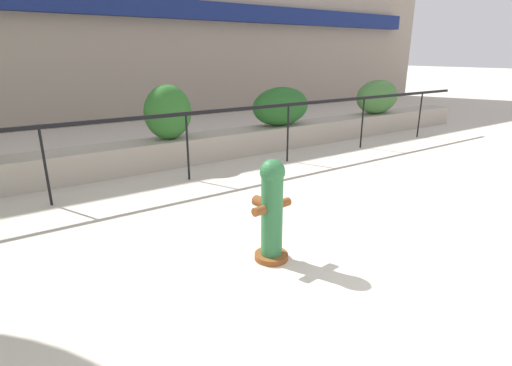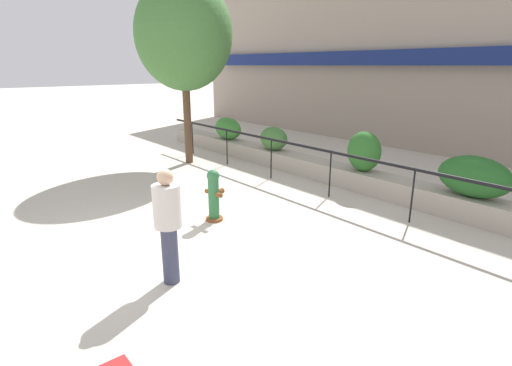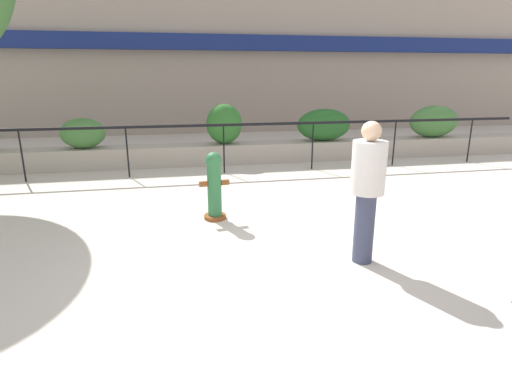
{
  "view_description": "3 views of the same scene",
  "coord_description": "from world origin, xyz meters",
  "px_view_note": "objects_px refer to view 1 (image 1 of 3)",
  "views": [
    {
      "loc": [
        -2.74,
        -1.12,
        2.06
      ],
      "look_at": [
        0.09,
        3.01,
        0.43
      ],
      "focal_mm": 28.0,
      "sensor_mm": 36.0,
      "label": 1
    },
    {
      "loc": [
        6.04,
        -2.35,
        3.09
      ],
      "look_at": [
        0.11,
        2.5,
        0.83
      ],
      "focal_mm": 28.0,
      "sensor_mm": 36.0,
      "label": 2
    },
    {
      "loc": [
        -0.99,
        -4.17,
        2.24
      ],
      "look_at": [
        0.24,
        2.22,
        0.46
      ],
      "focal_mm": 28.0,
      "sensor_mm": 36.0,
      "label": 3
    }
  ],
  "objects_px": {
    "hedge_bush_2": "(168,112)",
    "fire_hydrant": "(272,210)",
    "hedge_bush_3": "(281,106)",
    "hedge_bush_4": "(377,97)"
  },
  "relations": [
    {
      "from": "hedge_bush_2",
      "to": "fire_hydrant",
      "type": "distance_m",
      "value": 4.19
    },
    {
      "from": "hedge_bush_3",
      "to": "fire_hydrant",
      "type": "distance_m",
      "value": 5.3
    },
    {
      "from": "hedge_bush_4",
      "to": "fire_hydrant",
      "type": "xyz_separation_m",
      "value": [
        -6.58,
        -4.12,
        -0.39
      ]
    },
    {
      "from": "hedge_bush_3",
      "to": "fire_hydrant",
      "type": "relative_size",
      "value": 1.36
    },
    {
      "from": "hedge_bush_3",
      "to": "fire_hydrant",
      "type": "bearing_deg",
      "value": -128.82
    },
    {
      "from": "hedge_bush_3",
      "to": "hedge_bush_4",
      "type": "distance_m",
      "value": 3.27
    },
    {
      "from": "hedge_bush_2",
      "to": "hedge_bush_4",
      "type": "distance_m",
      "value": 5.95
    },
    {
      "from": "hedge_bush_4",
      "to": "hedge_bush_3",
      "type": "bearing_deg",
      "value": 180.0
    },
    {
      "from": "hedge_bush_4",
      "to": "hedge_bush_2",
      "type": "bearing_deg",
      "value": 180.0
    },
    {
      "from": "hedge_bush_3",
      "to": "fire_hydrant",
      "type": "xyz_separation_m",
      "value": [
        -3.31,
        -4.12,
        -0.37
      ]
    }
  ]
}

